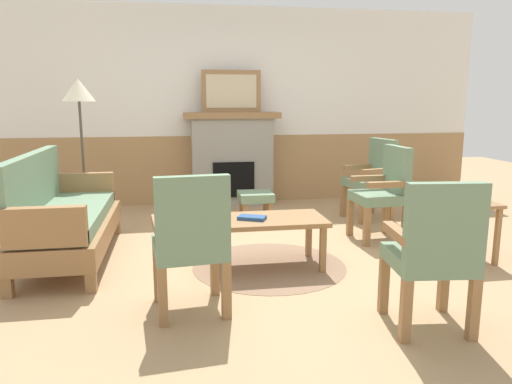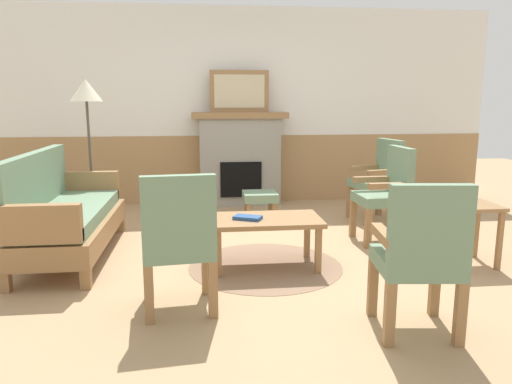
{
  "view_description": "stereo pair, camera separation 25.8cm",
  "coord_description": "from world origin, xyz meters",
  "px_view_note": "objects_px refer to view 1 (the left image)",
  "views": [
    {
      "loc": [
        -0.79,
        -4.31,
        1.45
      ],
      "look_at": [
        0.0,
        0.35,
        0.55
      ],
      "focal_mm": 34.16,
      "sensor_mm": 36.0,
      "label": 1
    },
    {
      "loc": [
        -0.53,
        -4.35,
        1.45
      ],
      "look_at": [
        0.0,
        0.35,
        0.55
      ],
      "focal_mm": 34.16,
      "sensor_mm": 36.0,
      "label": 2
    }
  ],
  "objects_px": {
    "couch": "(64,218)",
    "footstool": "(256,198)",
    "armchair_near_fireplace": "(385,189)",
    "armchair_by_window_left": "(373,175)",
    "side_table": "(468,214)",
    "armchair_front_center": "(434,249)",
    "fireplace": "(232,158)",
    "coffee_table": "(269,224)",
    "floor_lamp_by_couch": "(79,99)",
    "book_on_table": "(252,218)",
    "framed_picture": "(231,91)",
    "armchair_front_left": "(191,238)"
  },
  "relations": [
    {
      "from": "coffee_table",
      "to": "side_table",
      "type": "height_order",
      "value": "side_table"
    },
    {
      "from": "armchair_front_center",
      "to": "side_table",
      "type": "xyz_separation_m",
      "value": [
        1.03,
        1.23,
        -0.1
      ]
    },
    {
      "from": "coffee_table",
      "to": "armchair_front_center",
      "type": "distance_m",
      "value": 1.58
    },
    {
      "from": "framed_picture",
      "to": "side_table",
      "type": "relative_size",
      "value": 1.45
    },
    {
      "from": "armchair_front_left",
      "to": "fireplace",
      "type": "bearing_deg",
      "value": 78.73
    },
    {
      "from": "armchair_by_window_left",
      "to": "side_table",
      "type": "bearing_deg",
      "value": -83.03
    },
    {
      "from": "side_table",
      "to": "floor_lamp_by_couch",
      "type": "distance_m",
      "value": 4.22
    },
    {
      "from": "armchair_front_left",
      "to": "couch",
      "type": "bearing_deg",
      "value": 129.2
    },
    {
      "from": "book_on_table",
      "to": "floor_lamp_by_couch",
      "type": "relative_size",
      "value": 0.14
    },
    {
      "from": "framed_picture",
      "to": "book_on_table",
      "type": "xyz_separation_m",
      "value": [
        -0.15,
        -2.66,
        -1.1
      ]
    },
    {
      "from": "footstool",
      "to": "armchair_near_fireplace",
      "type": "xyz_separation_m",
      "value": [
        1.2,
        -0.95,
        0.25
      ]
    },
    {
      "from": "framed_picture",
      "to": "coffee_table",
      "type": "xyz_separation_m",
      "value": [
        0.01,
        -2.63,
        -1.17
      ]
    },
    {
      "from": "footstool",
      "to": "side_table",
      "type": "distance_m",
      "value": 2.4
    },
    {
      "from": "fireplace",
      "to": "floor_lamp_by_couch",
      "type": "relative_size",
      "value": 0.77
    },
    {
      "from": "framed_picture",
      "to": "couch",
      "type": "bearing_deg",
      "value": -129.94
    },
    {
      "from": "fireplace",
      "to": "couch",
      "type": "height_order",
      "value": "fireplace"
    },
    {
      "from": "fireplace",
      "to": "coffee_table",
      "type": "bearing_deg",
      "value": -89.73
    },
    {
      "from": "fireplace",
      "to": "coffee_table",
      "type": "xyz_separation_m",
      "value": [
        0.01,
        -2.63,
        -0.27
      ]
    },
    {
      "from": "fireplace",
      "to": "armchair_front_left",
      "type": "bearing_deg",
      "value": -101.27
    },
    {
      "from": "side_table",
      "to": "armchair_near_fireplace",
      "type": "bearing_deg",
      "value": 120.22
    },
    {
      "from": "fireplace",
      "to": "armchair_front_center",
      "type": "relative_size",
      "value": 1.33
    },
    {
      "from": "armchair_near_fireplace",
      "to": "floor_lamp_by_couch",
      "type": "xyz_separation_m",
      "value": [
        -3.18,
        1.11,
        0.91
      ]
    },
    {
      "from": "fireplace",
      "to": "couch",
      "type": "relative_size",
      "value": 0.72
    },
    {
      "from": "coffee_table",
      "to": "floor_lamp_by_couch",
      "type": "relative_size",
      "value": 0.57
    },
    {
      "from": "armchair_near_fireplace",
      "to": "side_table",
      "type": "height_order",
      "value": "armchair_near_fireplace"
    },
    {
      "from": "framed_picture",
      "to": "coffee_table",
      "type": "relative_size",
      "value": 0.83
    },
    {
      "from": "armchair_by_window_left",
      "to": "side_table",
      "type": "height_order",
      "value": "armchair_by_window_left"
    },
    {
      "from": "fireplace",
      "to": "armchair_front_center",
      "type": "height_order",
      "value": "fireplace"
    },
    {
      "from": "fireplace",
      "to": "footstool",
      "type": "relative_size",
      "value": 3.25
    },
    {
      "from": "coffee_table",
      "to": "book_on_table",
      "type": "distance_m",
      "value": 0.18
    },
    {
      "from": "armchair_by_window_left",
      "to": "armchair_front_left",
      "type": "bearing_deg",
      "value": -133.93
    },
    {
      "from": "book_on_table",
      "to": "footstool",
      "type": "height_order",
      "value": "book_on_table"
    },
    {
      "from": "couch",
      "to": "armchair_front_center",
      "type": "xyz_separation_m",
      "value": [
        2.58,
        -1.85,
        0.14
      ]
    },
    {
      "from": "book_on_table",
      "to": "footstool",
      "type": "bearing_deg",
      "value": 79.41
    },
    {
      "from": "couch",
      "to": "armchair_front_left",
      "type": "height_order",
      "value": "same"
    },
    {
      "from": "fireplace",
      "to": "couch",
      "type": "bearing_deg",
      "value": -129.94
    },
    {
      "from": "book_on_table",
      "to": "armchair_near_fireplace",
      "type": "distance_m",
      "value": 1.65
    },
    {
      "from": "couch",
      "to": "footstool",
      "type": "bearing_deg",
      "value": 29.66
    },
    {
      "from": "armchair_by_window_left",
      "to": "framed_picture",
      "type": "bearing_deg",
      "value": 145.75
    },
    {
      "from": "armchair_by_window_left",
      "to": "armchair_front_center",
      "type": "xyz_separation_m",
      "value": [
        -0.83,
        -2.9,
        0.0
      ]
    },
    {
      "from": "coffee_table",
      "to": "armchair_by_window_left",
      "type": "xyz_separation_m",
      "value": [
        1.6,
        1.53,
        0.15
      ]
    },
    {
      "from": "armchair_near_fireplace",
      "to": "floor_lamp_by_couch",
      "type": "relative_size",
      "value": 0.58
    },
    {
      "from": "coffee_table",
      "to": "side_table",
      "type": "xyz_separation_m",
      "value": [
        1.8,
        -0.14,
        0.05
      ]
    },
    {
      "from": "fireplace",
      "to": "armchair_by_window_left",
      "type": "bearing_deg",
      "value": -34.25
    },
    {
      "from": "armchair_front_center",
      "to": "floor_lamp_by_couch",
      "type": "distance_m",
      "value": 4.16
    },
    {
      "from": "fireplace",
      "to": "footstool",
      "type": "distance_m",
      "value": 1.11
    },
    {
      "from": "armchair_by_window_left",
      "to": "armchair_front_left",
      "type": "height_order",
      "value": "same"
    },
    {
      "from": "armchair_front_left",
      "to": "floor_lamp_by_couch",
      "type": "distance_m",
      "value": 2.99
    },
    {
      "from": "couch",
      "to": "armchair_front_center",
      "type": "height_order",
      "value": "same"
    },
    {
      "from": "framed_picture",
      "to": "armchair_by_window_left",
      "type": "height_order",
      "value": "framed_picture"
    }
  ]
}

